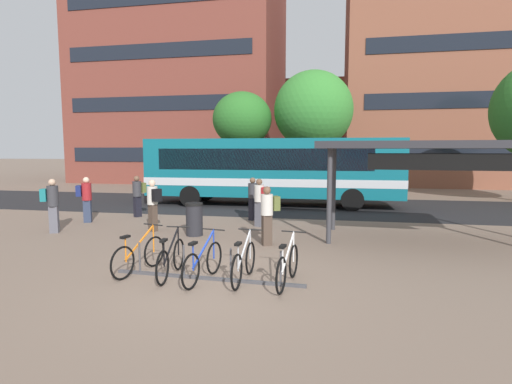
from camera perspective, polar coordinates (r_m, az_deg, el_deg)
ground at (r=8.19m, az=-6.08°, el=-12.95°), size 200.00×200.00×0.00m
bus_lane_asphalt at (r=19.04m, az=3.96°, el=-1.97°), size 80.00×7.20×0.01m
city_bus at (r=18.94m, az=2.53°, el=3.38°), size 12.07×2.76×3.20m
bike_rack at (r=8.36m, az=-7.10°, el=-11.91°), size 4.11×0.29×0.70m
parked_bicycle_orange_0 at (r=9.03m, az=-16.57°, el=-8.81°), size 0.58×1.69×0.99m
parked_bicycle_black_1 at (r=8.57m, az=-12.20°, el=-9.50°), size 0.52×1.72×0.99m
parked_bicycle_blue_2 at (r=8.20m, az=-7.67°, el=-10.14°), size 0.52×1.71×0.99m
parked_bicycle_silver_3 at (r=8.11m, az=-1.76°, el=-10.26°), size 0.52×1.72×0.99m
parked_bicycle_white_4 at (r=7.93m, az=4.62°, el=-10.67°), size 0.52×1.72×0.99m
transit_shelter at (r=12.39m, az=24.26°, el=5.81°), size 6.62×3.24×2.92m
commuter_teal_pack_0 at (r=14.23m, az=-27.47°, el=-1.29°), size 0.60×0.48×1.75m
commuter_red_pack_1 at (r=13.67m, az=0.60°, el=-1.03°), size 0.60×0.48×1.68m
commuter_olive_pack_2 at (r=16.43m, az=-16.75°, el=-0.18°), size 0.52×0.60×1.65m
commuter_olive_pack_3 at (r=11.00m, az=1.77°, el=-2.83°), size 0.61×0.52×1.67m
commuter_grey_pack_4 at (r=14.96m, az=-0.38°, el=-0.53°), size 0.56×0.60×1.64m
commuter_black_pack_5 at (r=13.32m, az=-14.69°, el=-1.36°), size 0.61×0.54×1.71m
commuter_navy_pack_6 at (r=15.78m, az=-23.44°, el=-0.60°), size 0.60×0.47×1.69m
trash_bin at (r=12.48m, az=-8.93°, el=-3.90°), size 0.55×0.55×1.03m
street_tree_1 at (r=24.93m, az=-2.02°, el=10.45°), size 3.68×3.68×6.28m
street_tree_2 at (r=24.62m, az=8.31°, el=11.64°), size 4.77×4.77×7.46m
building_left_wing at (r=37.36m, az=-10.12°, el=16.82°), size 16.56×11.88×19.38m
building_right_wing at (r=36.71m, az=28.32°, el=15.96°), size 18.74×11.32×18.82m
building_centre_block at (r=50.71m, az=7.48°, el=8.94°), size 16.13×13.46×10.49m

